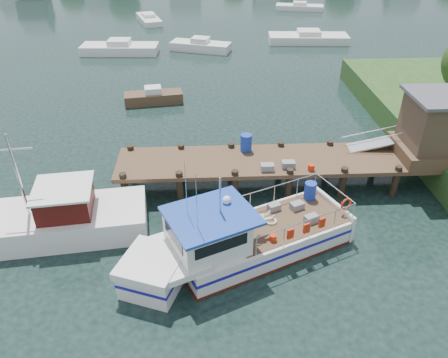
{
  "coord_description": "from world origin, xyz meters",
  "views": [
    {
      "loc": [
        -1.81,
        -17.92,
        11.77
      ],
      "look_at": [
        -1.0,
        -1.5,
        1.3
      ],
      "focal_mm": 35.0,
      "sensor_mm": 36.0,
      "label": 1
    }
  ],
  "objects_px": {
    "lobster_boat": "(236,241)",
    "moored_far": "(300,7)",
    "work_boat": "(44,220)",
    "dock": "(381,141)",
    "moored_c": "(308,38)",
    "moored_a": "(120,48)",
    "moored_rowboat": "(154,97)",
    "moored_b": "(201,46)",
    "moored_d": "(149,19)"
  },
  "relations": [
    {
      "from": "moored_far",
      "to": "moored_c",
      "type": "distance_m",
      "value": 15.34
    },
    {
      "from": "lobster_boat",
      "to": "moored_rowboat",
      "type": "xyz_separation_m",
      "value": [
        -4.52,
        15.84,
        -0.42
      ]
    },
    {
      "from": "work_boat",
      "to": "moored_far",
      "type": "xyz_separation_m",
      "value": [
        19.23,
        43.84,
        -0.37
      ]
    },
    {
      "from": "work_boat",
      "to": "moored_a",
      "type": "distance_m",
      "value": 25.89
    },
    {
      "from": "work_boat",
      "to": "moored_a",
      "type": "relative_size",
      "value": 1.29
    },
    {
      "from": "moored_rowboat",
      "to": "moored_far",
      "type": "xyz_separation_m",
      "value": [
        16.02,
        29.79,
        -0.05
      ]
    },
    {
      "from": "dock",
      "to": "moored_d",
      "type": "relative_size",
      "value": 2.74
    },
    {
      "from": "dock",
      "to": "moored_a",
      "type": "distance_m",
      "value": 27.53
    },
    {
      "from": "moored_far",
      "to": "moored_a",
      "type": "height_order",
      "value": "moored_a"
    },
    {
      "from": "lobster_boat",
      "to": "moored_far",
      "type": "bearing_deg",
      "value": 51.64
    },
    {
      "from": "moored_rowboat",
      "to": "moored_c",
      "type": "xyz_separation_m",
      "value": [
        13.88,
        14.6,
        0.03
      ]
    },
    {
      "from": "moored_far",
      "to": "moored_c",
      "type": "height_order",
      "value": "moored_c"
    },
    {
      "from": "lobster_boat",
      "to": "moored_b",
      "type": "height_order",
      "value": "lobster_boat"
    },
    {
      "from": "dock",
      "to": "moored_c",
      "type": "distance_m",
      "value": 25.37
    },
    {
      "from": "moored_far",
      "to": "moored_d",
      "type": "xyz_separation_m",
      "value": [
        -18.63,
        -5.75,
        -0.01
      ]
    },
    {
      "from": "work_boat",
      "to": "moored_d",
      "type": "distance_m",
      "value": 38.1
    },
    {
      "from": "dock",
      "to": "moored_a",
      "type": "height_order",
      "value": "dock"
    },
    {
      "from": "moored_a",
      "to": "moored_c",
      "type": "bearing_deg",
      "value": 32.23
    },
    {
      "from": "moored_d",
      "to": "moored_a",
      "type": "bearing_deg",
      "value": -83.92
    },
    {
      "from": "moored_rowboat",
      "to": "moored_b",
      "type": "height_order",
      "value": "moored_b"
    },
    {
      "from": "dock",
      "to": "moored_far",
      "type": "bearing_deg",
      "value": 84.0
    },
    {
      "from": "moored_c",
      "to": "dock",
      "type": "bearing_deg",
      "value": -80.98
    },
    {
      "from": "lobster_boat",
      "to": "moored_a",
      "type": "xyz_separation_m",
      "value": [
        -8.59,
        27.67,
        -0.37
      ]
    },
    {
      "from": "work_boat",
      "to": "moored_d",
      "type": "relative_size",
      "value": 1.49
    },
    {
      "from": "moored_d",
      "to": "moored_rowboat",
      "type": "bearing_deg",
      "value": -70.9
    },
    {
      "from": "lobster_boat",
      "to": "moored_rowboat",
      "type": "bearing_deg",
      "value": 81.71
    },
    {
      "from": "lobster_boat",
      "to": "moored_d",
      "type": "height_order",
      "value": "lobster_boat"
    },
    {
      "from": "lobster_boat",
      "to": "work_boat",
      "type": "distance_m",
      "value": 7.95
    },
    {
      "from": "lobster_boat",
      "to": "work_boat",
      "type": "xyz_separation_m",
      "value": [
        -7.74,
        1.79,
        -0.09
      ]
    },
    {
      "from": "moored_a",
      "to": "moored_b",
      "type": "height_order",
      "value": "moored_a"
    },
    {
      "from": "moored_far",
      "to": "moored_rowboat",
      "type": "bearing_deg",
      "value": -120.66
    },
    {
      "from": "moored_far",
      "to": "moored_d",
      "type": "relative_size",
      "value": 1.03
    },
    {
      "from": "moored_a",
      "to": "moored_c",
      "type": "xyz_separation_m",
      "value": [
        17.95,
        2.77,
        -0.02
      ]
    },
    {
      "from": "moored_far",
      "to": "dock",
      "type": "bearing_deg",
      "value": -98.39
    },
    {
      "from": "lobster_boat",
      "to": "moored_far",
      "type": "distance_m",
      "value": 47.06
    },
    {
      "from": "lobster_boat",
      "to": "moored_b",
      "type": "bearing_deg",
      "value": 68.29
    },
    {
      "from": "dock",
      "to": "work_boat",
      "type": "bearing_deg",
      "value": -167.11
    },
    {
      "from": "dock",
      "to": "lobster_boat",
      "type": "distance_m",
      "value": 9.04
    },
    {
      "from": "moored_rowboat",
      "to": "moored_a",
      "type": "bearing_deg",
      "value": 130.58
    },
    {
      "from": "lobster_boat",
      "to": "work_boat",
      "type": "bearing_deg",
      "value": 142.76
    },
    {
      "from": "lobster_boat",
      "to": "work_boat",
      "type": "height_order",
      "value": "work_boat"
    },
    {
      "from": "dock",
      "to": "moored_b",
      "type": "bearing_deg",
      "value": 110.28
    },
    {
      "from": "work_boat",
      "to": "moored_a",
      "type": "height_order",
      "value": "work_boat"
    },
    {
      "from": "lobster_boat",
      "to": "moored_a",
      "type": "height_order",
      "value": "lobster_boat"
    },
    {
      "from": "work_boat",
      "to": "lobster_boat",
      "type": "bearing_deg",
      "value": -19.67
    },
    {
      "from": "work_boat",
      "to": "moored_rowboat",
      "type": "distance_m",
      "value": 14.41
    },
    {
      "from": "dock",
      "to": "moored_rowboat",
      "type": "distance_m",
      "value": 15.95
    },
    {
      "from": "work_boat",
      "to": "moored_b",
      "type": "distance_m",
      "value": 27.2
    },
    {
      "from": "moored_a",
      "to": "moored_c",
      "type": "distance_m",
      "value": 18.17
    },
    {
      "from": "dock",
      "to": "work_boat",
      "type": "height_order",
      "value": "work_boat"
    }
  ]
}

